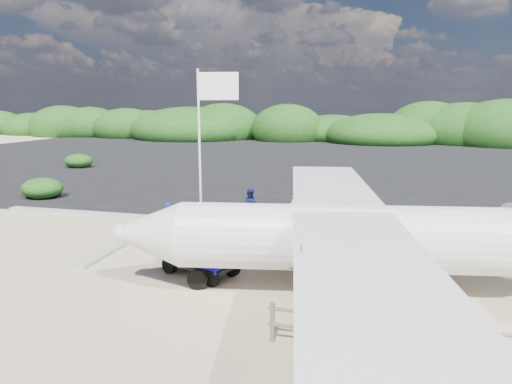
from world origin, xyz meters
TOP-DOWN VIEW (x-y plane):
  - ground at (0.00, 0.00)m, footprint 160.00×160.00m
  - asphalt_apron at (0.00, 30.00)m, footprint 90.00×50.00m
  - lagoon at (-9.00, 1.50)m, footprint 9.00×7.00m
  - walkway_pad at (5.50, -6.00)m, footprint 3.50×2.50m
  - vegetation_band at (0.00, 55.00)m, footprint 124.00×8.00m
  - fence at (6.00, -5.00)m, footprint 6.40×2.00m
  - baggage_cart at (-0.25, -1.33)m, footprint 3.00×2.37m
  - flagpole at (-0.59, -0.32)m, footprint 1.43×0.79m
  - signboard at (4.53, -0.57)m, footprint 1.50×0.77m
  - crew_a at (-2.72, 1.48)m, footprint 0.69×0.49m
  - crew_b at (-0.31, 5.22)m, footprint 0.99×0.84m
  - crew_c at (3.27, 4.86)m, footprint 1.08×0.51m
  - aircraft_large at (12.59, 24.35)m, footprint 20.21×20.21m
  - aircraft_small at (-14.26, 36.23)m, footprint 6.68×6.68m

SIDE VIEW (x-z plane):
  - ground at x=0.00m, z-range 0.00..0.00m
  - asphalt_apron at x=0.00m, z-range -0.02..0.02m
  - lagoon at x=-9.00m, z-range -0.20..0.20m
  - walkway_pad at x=5.50m, z-range -0.05..0.05m
  - vegetation_band at x=0.00m, z-range -2.20..2.20m
  - fence at x=6.00m, z-range -0.55..0.55m
  - baggage_cart at x=-0.25m, z-range -0.66..0.66m
  - flagpole at x=-0.59m, z-range -3.38..3.38m
  - signboard at x=4.53m, z-range -0.65..0.65m
  - aircraft_large at x=12.59m, z-range -2.62..2.62m
  - aircraft_small at x=-14.26m, z-range -1.12..1.12m
  - crew_b at x=-0.31m, z-range 0.00..1.76m
  - crew_a at x=-2.72m, z-range 0.00..1.77m
  - crew_c at x=3.27m, z-range 0.00..1.80m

